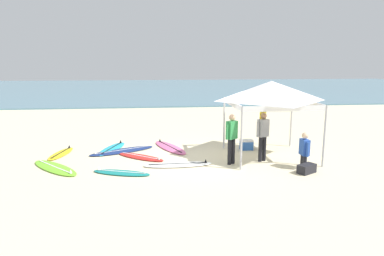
% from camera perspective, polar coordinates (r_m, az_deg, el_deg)
% --- Properties ---
extents(ground_plane, '(80.00, 80.00, 0.00)m').
position_cam_1_polar(ground_plane, '(12.25, 2.49, -5.21)').
color(ground_plane, beige).
extents(sea, '(80.00, 36.00, 0.10)m').
position_cam_1_polar(sea, '(43.52, -3.85, 6.64)').
color(sea, '#568499').
rests_on(sea, ground).
extents(canopy_tent, '(2.89, 2.89, 2.75)m').
position_cam_1_polar(canopy_tent, '(12.47, 13.03, 5.98)').
color(canopy_tent, '#B7B7BC').
rests_on(canopy_tent, ground).
extents(surfboard_red, '(1.93, 1.67, 0.19)m').
position_cam_1_polar(surfboard_red, '(12.54, -8.51, -4.76)').
color(surfboard_red, red).
rests_on(surfboard_red, ground).
extents(surfboard_teal, '(1.93, 1.09, 0.19)m').
position_cam_1_polar(surfboard_teal, '(10.93, -11.71, -7.27)').
color(surfboard_teal, '#19847F').
rests_on(surfboard_teal, ground).
extents(surfboard_cyan, '(1.19, 2.22, 0.19)m').
position_cam_1_polar(surfboard_cyan, '(13.90, -13.17, -3.36)').
color(surfboard_cyan, '#23B2CC').
rests_on(surfboard_cyan, ground).
extents(surfboard_lime, '(2.13, 2.24, 0.19)m').
position_cam_1_polar(surfboard_lime, '(12.03, -21.85, -6.15)').
color(surfboard_lime, '#7AD12D').
rests_on(surfboard_lime, ground).
extents(surfboard_pink, '(1.55, 2.53, 0.19)m').
position_cam_1_polar(surfboard_pink, '(13.78, -3.70, -3.21)').
color(surfboard_pink, pink).
rests_on(surfboard_pink, ground).
extents(surfboard_white, '(2.31, 0.68, 0.19)m').
position_cam_1_polar(surfboard_white, '(11.52, -2.30, -6.09)').
color(surfboard_white, white).
rests_on(surfboard_white, ground).
extents(surfboard_yellow, '(0.81, 1.86, 0.19)m').
position_cam_1_polar(surfboard_yellow, '(13.75, -20.96, -3.98)').
color(surfboard_yellow, yellow).
rests_on(surfboard_yellow, ground).
extents(surfboard_navy, '(2.61, 1.80, 0.19)m').
position_cam_1_polar(surfboard_navy, '(13.49, -11.55, -3.73)').
color(surfboard_navy, navy).
rests_on(surfboard_navy, ground).
extents(person_grey, '(0.51, 0.35, 1.71)m').
position_cam_1_polar(person_grey, '(12.02, 11.71, -0.89)').
color(person_grey, black).
rests_on(person_grey, ground).
extents(person_green, '(0.47, 0.39, 1.71)m').
position_cam_1_polar(person_green, '(11.52, 6.62, -1.26)').
color(person_green, black).
rests_on(person_green, ground).
extents(person_yellow, '(0.34, 0.51, 1.71)m').
position_cam_1_polar(person_yellow, '(13.75, 11.67, 0.61)').
color(person_yellow, black).
rests_on(person_yellow, ground).
extents(person_blue, '(0.22, 0.55, 1.20)m').
position_cam_1_polar(person_blue, '(11.64, 18.19, -3.30)').
color(person_blue, '#2D2D33').
rests_on(person_blue, ground).
extents(gear_bag_near_tent, '(0.68, 0.58, 0.28)m').
position_cam_1_polar(gear_bag_near_tent, '(11.33, 18.54, -6.43)').
color(gear_bag_near_tent, '#232328').
rests_on(gear_bag_near_tent, ground).
extents(cooler_box, '(0.50, 0.36, 0.39)m').
position_cam_1_polar(cooler_box, '(13.65, 9.05, -2.77)').
color(cooler_box, '#2D60B7').
rests_on(cooler_box, ground).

